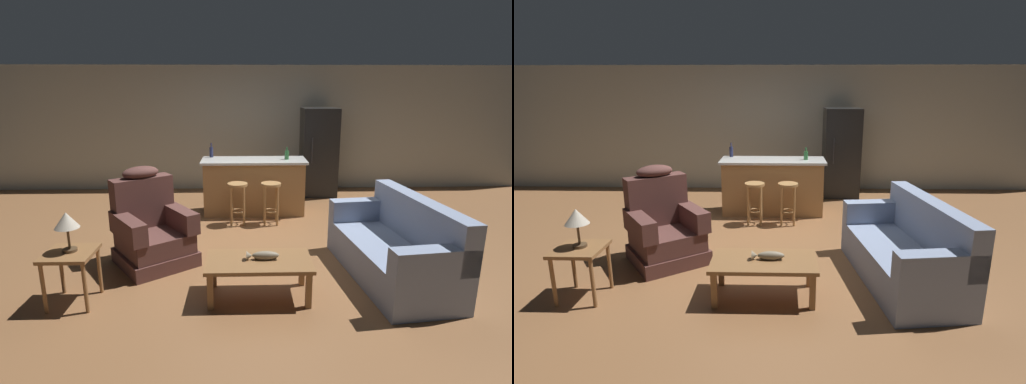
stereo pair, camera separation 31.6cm
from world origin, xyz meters
The scene contains 14 objects.
ground_plane centered at (0.00, 0.00, 0.00)m, with size 12.00×12.00×0.00m.
back_wall centered at (0.00, 3.12, 1.30)m, with size 12.00×0.05×2.60m.
coffee_table centered at (-0.03, -1.61, 0.36)m, with size 1.10×0.60×0.42m.
fish_figurine centered at (0.01, -1.61, 0.46)m, with size 0.34×0.10×0.10m.
couch centered at (1.57, -1.18, 0.34)m, with size 1.06×1.99×0.94m.
recliner_near_lamp centered at (-1.34, -0.69, 0.42)m, with size 1.17×1.17×1.20m.
end_table centered at (-1.92, -1.67, 0.46)m, with size 0.48×0.48×0.56m.
table_lamp centered at (-1.92, -1.66, 0.87)m, with size 0.24×0.24×0.41m.
kitchen_island centered at (0.00, 1.35, 0.48)m, with size 1.80×0.70×0.95m.
bar_stool_left centered at (-0.28, 0.72, 0.47)m, with size 0.32×0.32×0.68m.
bar_stool_right centered at (0.26, 0.72, 0.47)m, with size 0.32×0.32×0.68m.
refrigerator centered at (1.34, 2.55, 0.88)m, with size 0.70×0.69×1.76m.
bottle_tall_green centered at (0.57, 1.34, 1.03)m, with size 0.07×0.07×0.21m.
bottle_short_amber centered at (-0.75, 1.60, 1.05)m, with size 0.06×0.06×0.25m.
Camera 2 is at (0.14, -5.43, 2.15)m, focal length 28.00 mm.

